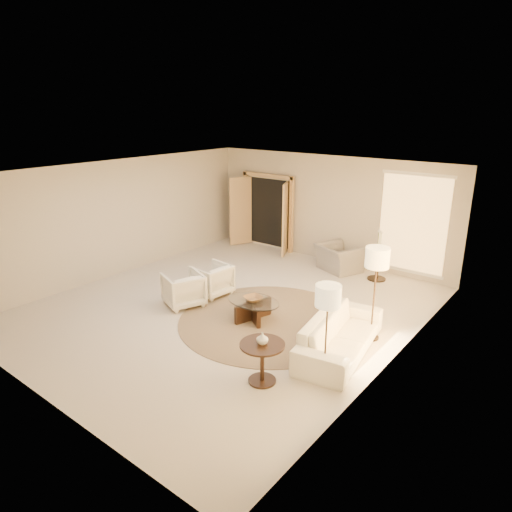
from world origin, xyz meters
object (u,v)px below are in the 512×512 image
Objects in this scene: sofa at (340,335)px; accent_chair at (339,254)px; end_vase at (262,339)px; side_vase at (379,249)px; armchair_right at (183,288)px; floor_lamp_near at (377,262)px; end_table at (262,356)px; bowl at (253,299)px; floor_lamp_far at (328,300)px; side_table at (378,264)px; coffee_table at (253,308)px; armchair_left at (212,278)px.

sofa is 4.12m from accent_chair.
accent_chair reaches higher than end_vase.
side_vase reaches higher than accent_chair.
armchair_right is 0.45× the size of floor_lamp_near.
end_table is 0.29m from end_vase.
bowl is at bearing -105.61° from side_vase.
floor_lamp_far is 4.40× the size of bowl.
floor_lamp_near is at bearing -68.02° from side_table.
floor_lamp_far is (2.13, -0.95, 1.07)m from coffee_table.
accent_chair is at bearing 127.79° from floor_lamp_near.
coffee_table is at bearing 78.86° from sofa.
floor_lamp_far reaches higher than sofa.
armchair_right is at bearing -167.78° from coffee_table.
sofa is at bearing 116.92° from armchair_right.
coffee_table is 2.13m from end_table.
end_vase reaches higher than armchair_right.
floor_lamp_far is (3.65, -1.39, 0.95)m from armchair_left.
accent_chair is at bearing 180.00° from side_vase.
side_vase reaches higher than end_table.
side_table is 3.23m from floor_lamp_near.
side_table is at bearing 111.98° from floor_lamp_near.
bowl is (1.52, -0.44, 0.07)m from armchair_left.
floor_lamp_far reaches higher than accent_chair.
sofa is 2.90× the size of armchair_right.
floor_lamp_far reaches higher than coffee_table.
floor_lamp_near is at bearing -68.02° from side_vase.
coffee_table is (-1.92, 0.06, -0.07)m from sofa.
end_vase is at bearing 128.17° from accent_chair.
sofa is 2.95× the size of armchair_left.
sofa is at bearing 140.85° from accent_chair.
side_table is (1.05, 0.00, -0.05)m from accent_chair.
floor_lamp_far is (0.00, -1.68, -0.13)m from floor_lamp_near.
end_vase is at bearing 90.03° from armchair_right.
accent_chair is at bearing 115.94° from floor_lamp_far.
end_vase reaches higher than bowl.
armchair_right is 0.55× the size of coffee_table.
coffee_table is 7.54× the size of end_vase.
bowl is (-2.13, 0.95, -0.88)m from floor_lamp_far.
floor_lamp_near reaches higher than sofa.
side_vase is at bearing 180.00° from side_table.
accent_chair reaches higher than side_table.
end_vase reaches higher than side_table.
accent_chair is 5.09m from floor_lamp_far.
side_vase is at bearing 104.21° from floor_lamp_far.
side_vase is at bearing 111.98° from floor_lamp_near.
accent_chair is 5.49× the size of end_vase.
floor_lamp_far is (3.72, -0.61, 0.94)m from armchair_right.
side_table reaches higher than coffee_table.
armchair_left is at bearing 86.93° from accent_chair.
coffee_table is at bearing 156.02° from floor_lamp_far.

